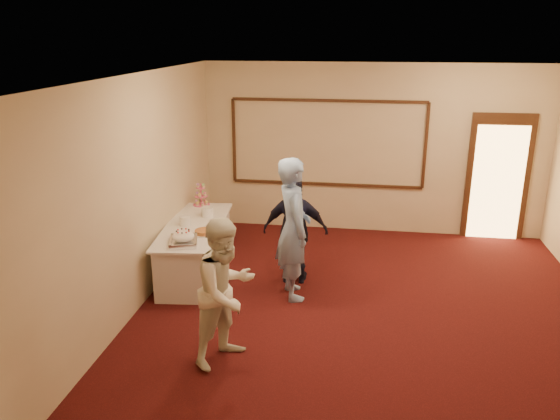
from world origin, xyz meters
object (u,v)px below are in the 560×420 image
object	(u,v)px
plate_stack_b	(207,212)
guest	(295,230)
buffet_table	(196,249)
pavlova_tray	(183,238)
man	(293,229)
woman	(226,291)
plate_stack_a	(185,221)
tart	(204,232)
cupcake_stand	(201,197)

from	to	relation	value
plate_stack_b	guest	bearing A→B (deg)	-17.55
buffet_table	pavlova_tray	size ratio (longest dim) A/B	4.22
man	woman	bearing A→B (deg)	142.65
buffet_table	plate_stack_b	xyz separation A→B (m)	(0.09, 0.40, 0.46)
plate_stack_a	tart	xyz separation A→B (m)	(0.38, -0.31, -0.04)
man	woman	distance (m)	1.73
guest	man	bearing A→B (deg)	92.63
man	woman	xyz separation A→B (m)	(-0.51, -1.64, -0.15)
plate_stack_a	man	bearing A→B (deg)	-15.50
plate_stack_a	guest	distance (m)	1.64
tart	plate_stack_a	bearing A→B (deg)	140.54
plate_stack_a	woman	bearing A→B (deg)	-61.37
cupcake_stand	tart	world-z (taller)	cupcake_stand
guest	woman	bearing A→B (deg)	76.00
man	pavlova_tray	bearing A→B (deg)	79.61
woman	guest	world-z (taller)	woman
buffet_table	guest	size ratio (longest dim) A/B	1.42
cupcake_stand	man	size ratio (longest dim) A/B	0.20
buffet_table	man	xyz separation A→B (m)	(1.54, -0.51, 0.59)
pavlova_tray	tart	distance (m)	0.43
plate_stack_a	guest	bearing A→B (deg)	-0.35
cupcake_stand	guest	distance (m)	1.97
man	cupcake_stand	bearing A→B (deg)	29.60
buffet_table	guest	distance (m)	1.57
buffet_table	woman	distance (m)	2.42
pavlova_tray	plate_stack_a	world-z (taller)	pavlova_tray
buffet_table	tart	distance (m)	0.60
plate_stack_b	guest	xyz separation A→B (m)	(1.42, -0.45, -0.06)
pavlova_tray	cupcake_stand	world-z (taller)	cupcake_stand
buffet_table	woman	xyz separation A→B (m)	(1.03, -2.15, 0.44)
cupcake_stand	guest	size ratio (longest dim) A/B	0.25
man	guest	distance (m)	0.49
cupcake_stand	man	world-z (taller)	man
pavlova_tray	woman	distance (m)	1.69
plate_stack_a	woman	world-z (taller)	woman
pavlova_tray	man	size ratio (longest dim) A/B	0.27
pavlova_tray	plate_stack_b	size ratio (longest dim) A/B	2.88
plate_stack_a	buffet_table	bearing A→B (deg)	20.00
plate_stack_a	man	size ratio (longest dim) A/B	0.09
man	guest	world-z (taller)	man
buffet_table	pavlova_tray	distance (m)	0.89
buffet_table	plate_stack_a	world-z (taller)	plate_stack_a
plate_stack_b	woman	size ratio (longest dim) A/B	0.11
pavlova_tray	plate_stack_a	xyz separation A→B (m)	(-0.21, 0.71, -0.01)
plate_stack_b	tart	xyz separation A→B (m)	(0.17, -0.75, -0.05)
tart	man	xyz separation A→B (m)	(1.28, -0.15, 0.18)
pavlova_tray	plate_stack_a	size ratio (longest dim) A/B	3.16
buffet_table	plate_stack_b	bearing A→B (deg)	77.42
pavlova_tray	woman	xyz separation A→B (m)	(0.94, -1.40, -0.02)
plate_stack_a	plate_stack_b	bearing A→B (deg)	64.43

